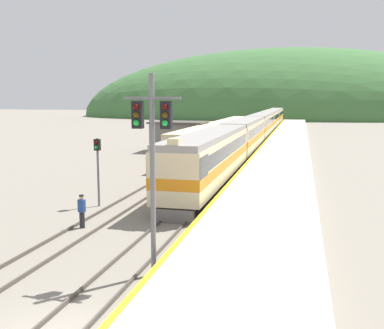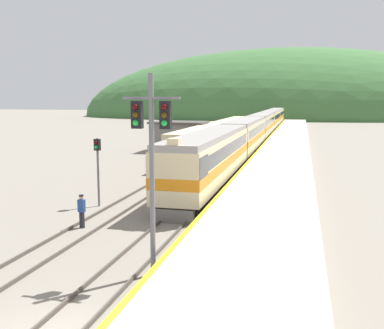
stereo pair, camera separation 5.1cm
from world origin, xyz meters
name	(u,v)px [view 1 (the left image)]	position (x,y,z in m)	size (l,w,h in m)	color
track_main	(262,137)	(0.00, 70.00, 0.08)	(1.52, 180.00, 0.16)	#4C443D
track_siding	(239,136)	(-4.15, 70.00, 0.08)	(1.52, 180.00, 0.16)	#4C443D
platform	(286,147)	(4.73, 50.00, 0.49)	(5.84, 140.00, 1.00)	#BCB5A5
distant_hills	(283,117)	(0.00, 161.41, 0.00)	(157.80, 71.01, 50.49)	#3D6B38
station_shed	(179,136)	(-8.71, 45.36, 1.96)	(6.99, 5.14, 3.88)	slate
express_train_lead_car	(210,158)	(0.00, 22.60, 2.34)	(3.02, 21.01, 4.63)	black
carriage_second	(246,135)	(0.00, 44.76, 2.32)	(3.01, 21.08, 4.27)	black
carriage_third	(261,125)	(0.00, 66.72, 2.32)	(3.01, 21.08, 4.27)	black
carriage_fourth	(270,120)	(0.00, 88.68, 2.32)	(3.01, 21.08, 4.27)	black
carriage_fifth	(276,116)	(0.00, 110.64, 2.32)	(3.01, 21.08, 4.27)	black
siding_train	(220,135)	(-4.15, 50.41, 1.85)	(2.90, 44.93, 3.59)	black
signal_mast_main	(152,145)	(1.29, 5.21, 5.03)	(2.20, 0.42, 7.67)	slate
signal_post_siding	(98,158)	(-5.68, 15.12, 3.08)	(0.36, 0.42, 4.32)	slate
track_worker	(82,209)	(-4.42, 10.44, 1.02)	(0.39, 0.27, 1.78)	#2D2D33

